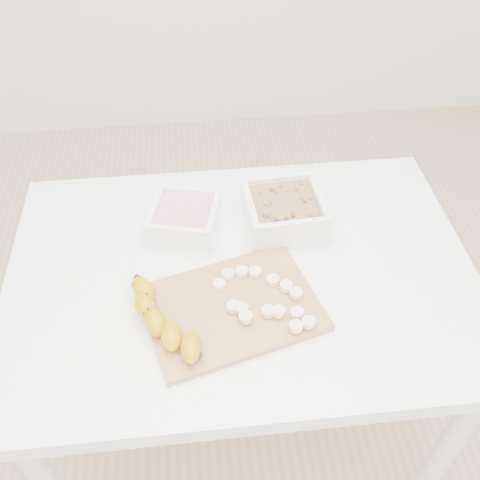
{
  "coord_description": "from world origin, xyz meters",
  "views": [
    {
      "loc": [
        -0.08,
        -0.75,
        1.61
      ],
      "look_at": [
        0.0,
        0.03,
        0.81
      ],
      "focal_mm": 40.0,
      "sensor_mm": 36.0,
      "label": 1
    }
  ],
  "objects": [
    {
      "name": "bowl_yogurt",
      "position": [
        -0.11,
        0.14,
        0.78
      ],
      "size": [
        0.17,
        0.17,
        0.07
      ],
      "color": "white",
      "rests_on": "table"
    },
    {
      "name": "table",
      "position": [
        0.0,
        0.0,
        0.65
      ],
      "size": [
        1.0,
        0.7,
        0.75
      ],
      "color": "white",
      "rests_on": "ground"
    },
    {
      "name": "banana_slices",
      "position": [
        0.03,
        -0.1,
        0.77
      ],
      "size": [
        0.19,
        0.18,
        0.02
      ],
      "color": "#F6E6B9",
      "rests_on": "cutting_board"
    },
    {
      "name": "cutting_board",
      "position": [
        -0.03,
        -0.11,
        0.76
      ],
      "size": [
        0.38,
        0.32,
        0.01
      ],
      "primitive_type": "cube",
      "rotation": [
        0.0,
        0.0,
        0.27
      ],
      "color": "tan",
      "rests_on": "table"
    },
    {
      "name": "ground",
      "position": [
        0.0,
        0.0,
        0.0
      ],
      "size": [
        3.5,
        3.5,
        0.0
      ],
      "primitive_type": "plane",
      "color": "#C6AD89",
      "rests_on": "ground"
    },
    {
      "name": "banana",
      "position": [
        -0.16,
        -0.14,
        0.78
      ],
      "size": [
        0.13,
        0.23,
        0.04
      ],
      "primitive_type": null,
      "rotation": [
        0.0,
        0.0,
        0.34
      ],
      "color": "#B68B07",
      "rests_on": "cutting_board"
    },
    {
      "name": "bowl_granola",
      "position": [
        0.11,
        0.13,
        0.79
      ],
      "size": [
        0.18,
        0.18,
        0.08
      ],
      "color": "white",
      "rests_on": "table"
    }
  ]
}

